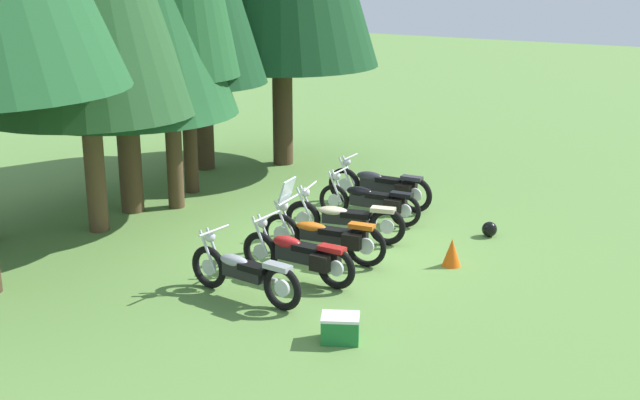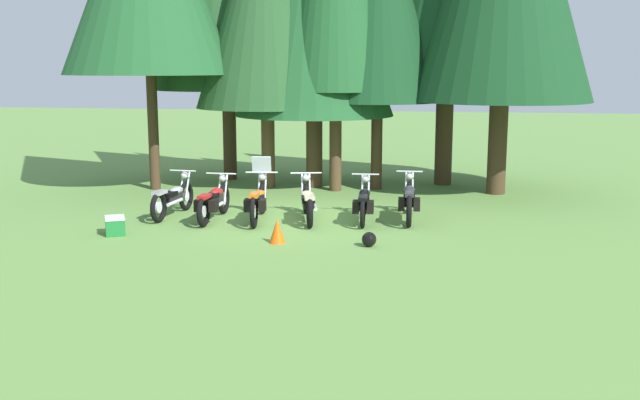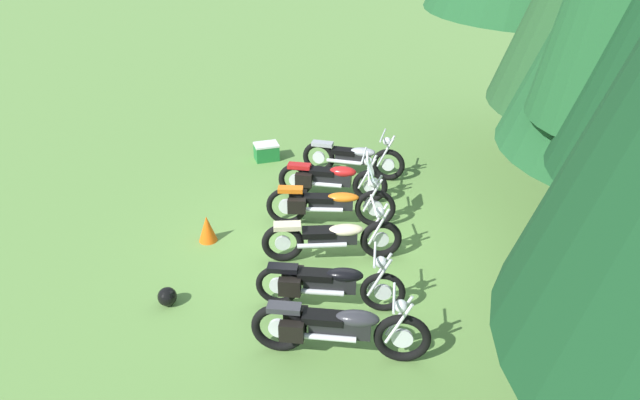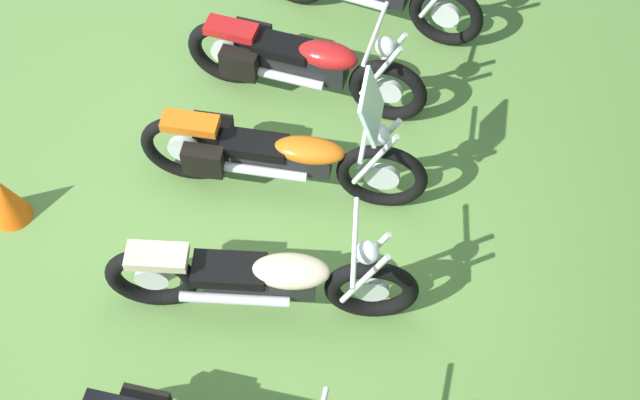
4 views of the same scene
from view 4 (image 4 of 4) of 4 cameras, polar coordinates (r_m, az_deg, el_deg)
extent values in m
plane|color=#608C42|center=(7.54, -2.14, -3.41)|extent=(80.00, 80.00, 0.00)
torus|color=black|center=(8.79, 7.49, 10.87)|extent=(0.16, 0.70, 0.69)
cylinder|color=silver|center=(8.79, 7.49, 10.87)|extent=(0.07, 0.26, 0.26)
torus|color=black|center=(8.13, 4.06, 6.50)|extent=(0.12, 0.68, 0.68)
cylinder|color=silver|center=(8.13, 4.06, 6.50)|extent=(0.05, 0.25, 0.25)
torus|color=black|center=(8.44, -5.66, 8.70)|extent=(0.12, 0.68, 0.68)
cylinder|color=silver|center=(8.44, -5.66, 8.70)|extent=(0.05, 0.25, 0.25)
cube|color=black|center=(8.17, -0.89, 8.18)|extent=(0.21, 0.72, 0.25)
ellipsoid|color=#B21919|center=(8.02, 0.47, 8.62)|extent=(0.27, 0.51, 0.20)
cube|color=black|center=(8.13, -2.27, 9.07)|extent=(0.25, 0.48, 0.10)
cube|color=#B21919|center=(8.19, -5.31, 10.08)|extent=(0.20, 0.44, 0.08)
cylinder|color=silver|center=(7.97, 3.91, 8.42)|extent=(0.04, 0.34, 0.65)
cylinder|color=silver|center=(7.86, 3.61, 7.62)|extent=(0.04, 0.34, 0.65)
cylinder|color=silver|center=(7.68, 3.31, 9.87)|extent=(0.72, 0.04, 0.04)
sphere|color=silver|center=(7.75, 3.92, 9.10)|extent=(0.17, 0.17, 0.17)
cylinder|color=silver|center=(8.19, -2.25, 7.33)|extent=(0.08, 0.72, 0.08)
cube|color=black|center=(8.42, -4.02, 9.69)|extent=(0.14, 0.32, 0.26)
cube|color=black|center=(8.20, -4.82, 8.08)|extent=(0.14, 0.32, 0.26)
torus|color=black|center=(7.53, 3.70, 1.41)|extent=(0.19, 0.73, 0.73)
cylinder|color=silver|center=(7.53, 3.70, 1.41)|extent=(0.09, 0.29, 0.28)
torus|color=black|center=(7.76, -8.03, 3.01)|extent=(0.19, 0.73, 0.73)
cylinder|color=silver|center=(7.76, -8.03, 3.01)|extent=(0.09, 0.29, 0.28)
cube|color=black|center=(7.53, -2.27, 2.64)|extent=(0.30, 0.81, 0.20)
ellipsoid|color=#D16014|center=(7.41, -0.64, 2.98)|extent=(0.32, 0.59, 0.15)
cube|color=black|center=(7.50, -3.94, 3.28)|extent=(0.30, 0.55, 0.10)
cube|color=#D16014|center=(7.47, -7.74, 4.54)|extent=(0.24, 0.46, 0.08)
cylinder|color=silver|center=(7.34, 3.43, 3.31)|extent=(0.09, 0.34, 0.65)
cylinder|color=silver|center=(7.25, 3.27, 2.39)|extent=(0.09, 0.34, 0.65)
cylinder|color=silver|center=(7.04, 2.84, 4.62)|extent=(0.75, 0.13, 0.04)
sphere|color=silver|center=(7.13, 3.52, 3.91)|extent=(0.19, 0.19, 0.17)
cylinder|color=silver|center=(7.54, -3.74, 1.75)|extent=(0.18, 0.79, 0.08)
cube|color=silver|center=(6.90, 3.07, 5.55)|extent=(0.46, 0.21, 0.39)
cube|color=black|center=(7.73, -6.39, 4.20)|extent=(0.18, 0.34, 0.26)
cube|color=black|center=(7.54, -6.95, 2.34)|extent=(0.18, 0.34, 0.26)
torus|color=black|center=(7.00, 3.08, -5.36)|extent=(0.28, 0.70, 0.69)
cylinder|color=silver|center=(7.00, 3.08, -5.36)|extent=(0.11, 0.26, 0.26)
torus|color=black|center=(7.14, -9.97, -4.61)|extent=(0.28, 0.70, 0.69)
cylinder|color=silver|center=(7.14, -9.97, -4.61)|extent=(0.11, 0.26, 0.26)
cube|color=black|center=(6.95, -3.55, -4.66)|extent=(0.42, 0.83, 0.20)
ellipsoid|color=beige|center=(6.83, -1.75, -4.25)|extent=(0.42, 0.62, 0.15)
cube|color=black|center=(6.89, -5.43, -4.17)|extent=(0.39, 0.58, 0.10)
cube|color=beige|center=(6.86, -9.69, -3.33)|extent=(0.31, 0.48, 0.08)
cylinder|color=silver|center=(6.78, 2.70, -3.45)|extent=(0.12, 0.34, 0.65)
cylinder|color=silver|center=(6.69, 2.65, -4.75)|extent=(0.12, 0.34, 0.65)
cylinder|color=silver|center=(6.45, 2.08, -2.53)|extent=(0.71, 0.21, 0.04)
sphere|color=silver|center=(6.55, 2.84, -3.13)|extent=(0.21, 0.21, 0.17)
cylinder|color=silver|center=(6.95, -5.10, -5.90)|extent=(0.27, 0.79, 0.08)
cone|color=#EA590F|center=(7.94, -18.21, 0.09)|extent=(0.32, 0.32, 0.48)
camera|label=1|loc=(18.02, -17.84, 49.20)|focal=46.43mm
camera|label=2|loc=(17.70, -71.76, 8.67)|focal=41.52mm
camera|label=3|loc=(5.29, -143.15, -57.93)|focal=34.65mm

